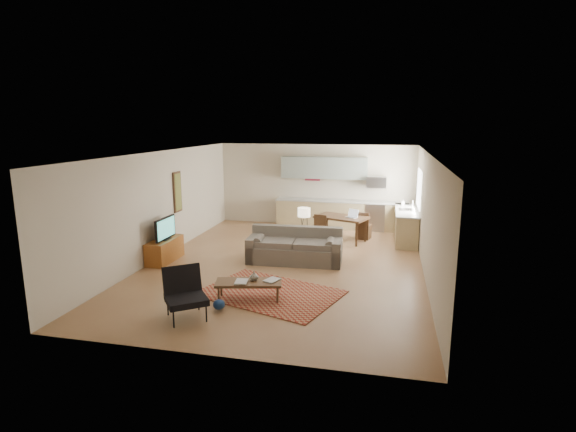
% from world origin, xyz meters
% --- Properties ---
extents(room, '(9.00, 9.00, 9.00)m').
position_xyz_m(room, '(0.00, 0.00, 1.35)').
color(room, '#8D623E').
rests_on(room, ground).
extents(kitchen_counter_back, '(4.26, 0.64, 0.92)m').
position_xyz_m(kitchen_counter_back, '(0.90, 4.18, 0.46)').
color(kitchen_counter_back, tan).
rests_on(kitchen_counter_back, ground).
extents(kitchen_counter_right, '(0.64, 2.26, 0.92)m').
position_xyz_m(kitchen_counter_right, '(2.93, 3.00, 0.46)').
color(kitchen_counter_right, tan).
rests_on(kitchen_counter_right, ground).
extents(kitchen_range, '(0.62, 0.62, 0.90)m').
position_xyz_m(kitchen_range, '(2.00, 4.18, 0.45)').
color(kitchen_range, '#A5A8AD').
rests_on(kitchen_range, ground).
extents(kitchen_microwave, '(0.62, 0.40, 0.35)m').
position_xyz_m(kitchen_microwave, '(2.00, 4.20, 1.55)').
color(kitchen_microwave, '#A5A8AD').
rests_on(kitchen_microwave, room).
extents(upper_cabinets, '(2.80, 0.34, 0.70)m').
position_xyz_m(upper_cabinets, '(0.30, 4.33, 1.95)').
color(upper_cabinets, gray).
rests_on(upper_cabinets, room).
extents(window_right, '(0.02, 1.40, 1.05)m').
position_xyz_m(window_right, '(3.23, 3.00, 1.55)').
color(window_right, white).
rests_on(window_right, room).
extents(wall_art_left, '(0.06, 0.42, 1.10)m').
position_xyz_m(wall_art_left, '(-3.21, 0.90, 1.55)').
color(wall_art_left, olive).
rests_on(wall_art_left, room).
extents(triptych, '(1.70, 0.04, 0.50)m').
position_xyz_m(triptych, '(-0.10, 4.47, 1.75)').
color(triptych, beige).
rests_on(triptych, room).
extents(rug, '(3.12, 2.60, 0.02)m').
position_xyz_m(rug, '(0.12, -1.92, 0.01)').
color(rug, maroon).
rests_on(rug, floor).
extents(sofa, '(2.45, 1.16, 0.84)m').
position_xyz_m(sofa, '(0.18, 0.25, 0.42)').
color(sofa, '#5C554B').
rests_on(sofa, floor).
extents(coffee_table, '(1.37, 0.79, 0.39)m').
position_xyz_m(coffee_table, '(-0.19, -2.33, 0.19)').
color(coffee_table, '#4C331F').
rests_on(coffee_table, floor).
extents(book_a, '(0.33, 0.39, 0.03)m').
position_xyz_m(book_a, '(-0.43, -2.44, 0.40)').
color(book_a, maroon).
rests_on(book_a, coffee_table).
extents(book_b, '(0.46, 0.49, 0.02)m').
position_xyz_m(book_b, '(0.13, -2.15, 0.39)').
color(book_b, navy).
rests_on(book_b, coffee_table).
extents(vase, '(0.24, 0.24, 0.18)m').
position_xyz_m(vase, '(-0.10, -2.26, 0.47)').
color(vase, black).
rests_on(vase, coffee_table).
extents(armchair, '(1.10, 1.10, 0.89)m').
position_xyz_m(armchair, '(-1.01, -3.38, 0.45)').
color(armchair, black).
rests_on(armchair, floor).
extents(tv_credenza, '(0.47, 1.21, 0.56)m').
position_xyz_m(tv_credenza, '(-3.00, -0.38, 0.28)').
color(tv_credenza, brown).
rests_on(tv_credenza, floor).
extents(tv, '(0.09, 0.93, 0.56)m').
position_xyz_m(tv, '(-2.95, -0.38, 0.84)').
color(tv, black).
rests_on(tv, tv_credenza).
extents(console_table, '(0.67, 0.55, 0.68)m').
position_xyz_m(console_table, '(0.24, 1.13, 0.34)').
color(console_table, '#382415').
rests_on(console_table, floor).
extents(table_lamp, '(0.41, 0.41, 0.55)m').
position_xyz_m(table_lamp, '(0.24, 1.13, 0.95)').
color(table_lamp, beige).
rests_on(table_lamp, console_table).
extents(dining_table, '(1.65, 1.28, 0.74)m').
position_xyz_m(dining_table, '(1.09, 2.53, 0.37)').
color(dining_table, '#382415').
rests_on(dining_table, floor).
extents(dining_chair_near, '(0.49, 0.51, 0.82)m').
position_xyz_m(dining_chair_near, '(0.46, 2.09, 0.41)').
color(dining_chair_near, '#382415').
rests_on(dining_chair_near, floor).
extents(dining_chair_far, '(0.48, 0.49, 0.83)m').
position_xyz_m(dining_chair_far, '(1.71, 2.97, 0.41)').
color(dining_chair_far, '#382415').
rests_on(dining_chair_far, floor).
extents(laptop, '(0.38, 0.35, 0.23)m').
position_xyz_m(laptop, '(1.38, 2.43, 0.85)').
color(laptop, '#A5A8AD').
rests_on(laptop, dining_table).
extents(soap_bottle, '(0.10, 0.10, 0.19)m').
position_xyz_m(soap_bottle, '(2.83, 3.68, 1.02)').
color(soap_bottle, beige).
rests_on(soap_bottle, kitchen_counter_right).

